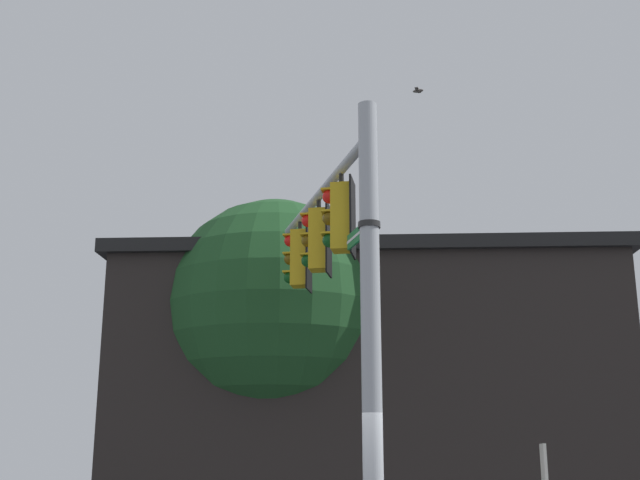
{
  "coord_description": "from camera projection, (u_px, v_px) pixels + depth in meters",
  "views": [
    {
      "loc": [
        -10.66,
        -1.13,
        1.96
      ],
      "look_at": [
        2.41,
        1.09,
        5.48
      ],
      "focal_mm": 45.86,
      "sensor_mm": 36.0,
      "label": 1
    }
  ],
  "objects": [
    {
      "name": "signal_pole",
      "position": [
        371.0,
        343.0,
        10.71
      ],
      "size": [
        0.27,
        0.27,
        6.79
      ],
      "primitive_type": "cylinder",
      "color": "#ADB2B7",
      "rests_on": "ground"
    },
    {
      "name": "mast_arm",
      "position": [
        321.0,
        193.0,
        13.83
      ],
      "size": [
        4.72,
        2.25,
        0.15
      ],
      "primitive_type": "cylinder",
      "rotation": [
        0.0,
        1.57,
        0.43
      ],
      "color": "#ADB2B7"
    },
    {
      "name": "traffic_light_nearest_pole",
      "position": [
        340.0,
        217.0,
        12.5
      ],
      "size": [
        0.54,
        0.49,
        1.31
      ],
      "color": "black"
    },
    {
      "name": "traffic_light_mid_inner",
      "position": [
        318.0,
        240.0,
        13.8
      ],
      "size": [
        0.54,
        0.49,
        1.31
      ],
      "color": "black"
    },
    {
      "name": "traffic_light_mid_outer",
      "position": [
        299.0,
        258.0,
        15.09
      ],
      "size": [
        0.54,
        0.49,
        1.31
      ],
      "color": "black"
    },
    {
      "name": "street_name_sign",
      "position": [
        364.0,
        230.0,
        11.36
      ],
      "size": [
        1.07,
        0.59,
        0.22
      ],
      "color": "#147238"
    },
    {
      "name": "bird_flying",
      "position": [
        418.0,
        91.0,
        15.56
      ],
      "size": [
        0.35,
        0.21,
        0.08
      ],
      "color": "#4C4742"
    },
    {
      "name": "storefront_building",
      "position": [
        366.0,
        403.0,
        20.42
      ],
      "size": [
        10.14,
        12.48,
        6.49
      ],
      "color": "#282321",
      "rests_on": "ground"
    },
    {
      "name": "tree_by_storefront",
      "position": [
        275.0,
        311.0,
        18.54
      ],
      "size": [
        5.1,
        5.1,
        7.71
      ],
      "color": "#4C3823",
      "rests_on": "ground"
    }
  ]
}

